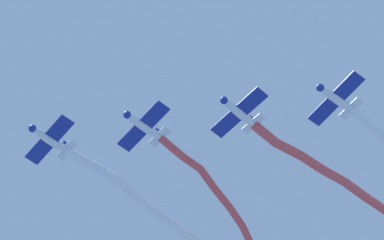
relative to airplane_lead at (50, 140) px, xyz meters
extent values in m
ellipsoid|color=silver|center=(0.09, -0.06, -0.01)|extent=(3.96, 3.02, 0.85)
sphere|color=navy|center=(-1.58, 1.04, -0.01)|extent=(1.01, 1.01, 0.73)
ellipsoid|color=#1E2847|center=(-0.35, 0.23, 0.31)|extent=(1.19, 1.05, 0.46)
cube|color=navy|center=(-0.03, 0.02, -0.12)|extent=(4.54, 5.85, 0.11)
cube|color=silver|center=(1.55, -1.03, 0.07)|extent=(1.97, 2.42, 0.09)
cube|color=navy|center=(1.48, -0.98, 0.51)|extent=(0.85, 0.62, 1.18)
cylinder|color=white|center=(2.82, -1.93, 0.01)|extent=(2.54, 2.12, 1.02)
cylinder|color=white|center=(4.83, -3.46, 0.06)|extent=(2.58, 2.29, 0.92)
cylinder|color=white|center=(6.99, -4.88, -0.18)|extent=(2.82, 1.95, 1.32)
cylinder|color=white|center=(9.12, -6.11, -0.52)|extent=(2.53, 1.98, 1.15)
cylinder|color=white|center=(11.33, -7.52, -0.72)|extent=(2.93, 2.25, 1.02)
cylinder|color=white|center=(13.69, -9.15, -1.04)|extent=(2.96, 2.39, 1.42)
sphere|color=white|center=(1.83, -1.21, -0.06)|extent=(0.84, 0.84, 0.84)
sphere|color=white|center=(3.82, -2.64, 0.09)|extent=(0.84, 0.84, 0.84)
sphere|color=white|center=(5.85, -4.28, 0.03)|extent=(0.84, 0.84, 0.84)
sphere|color=white|center=(8.13, -5.48, -0.40)|extent=(0.84, 0.84, 0.84)
sphere|color=white|center=(10.11, -6.75, -0.65)|extent=(0.84, 0.84, 0.84)
sphere|color=white|center=(12.54, -8.29, -0.80)|extent=(0.84, 0.84, 0.84)
ellipsoid|color=silver|center=(1.23, -8.74, 0.24)|extent=(3.96, 3.02, 0.85)
sphere|color=navy|center=(-0.44, -7.64, 0.24)|extent=(1.01, 1.01, 0.73)
ellipsoid|color=#1E2847|center=(0.79, -8.45, 0.56)|extent=(1.19, 1.05, 0.46)
cube|color=navy|center=(1.11, -8.66, 0.13)|extent=(4.54, 5.85, 0.11)
cube|color=silver|center=(2.69, -9.71, 0.32)|extent=(1.97, 2.42, 0.09)
cube|color=navy|center=(2.62, -9.66, 0.76)|extent=(0.85, 0.62, 1.18)
cylinder|color=#DB4C4C|center=(3.91, -10.53, -0.07)|extent=(2.45, 1.88, 1.31)
cylinder|color=#DB4C4C|center=(5.83, -11.81, -0.34)|extent=(2.37, 1.89, 0.77)
cylinder|color=#DB4C4C|center=(8.10, -12.86, -0.54)|extent=(2.88, 1.49, 1.09)
cylinder|color=#DB4C4C|center=(10.55, -13.63, -0.72)|extent=(2.55, 1.41, 0.73)
cylinder|color=#DB4C4C|center=(12.92, -14.33, -0.87)|extent=(2.69, 1.36, 1.05)
cylinder|color=#DB4C4C|center=(15.34, -14.86, -1.32)|extent=(2.70, 1.10, 1.31)
sphere|color=#DB4C4C|center=(2.97, -9.89, 0.19)|extent=(0.72, 0.72, 0.72)
sphere|color=#DB4C4C|center=(4.85, -11.17, -0.32)|extent=(0.72, 0.72, 0.72)
sphere|color=#DB4C4C|center=(6.81, -12.46, -0.37)|extent=(0.72, 0.72, 0.72)
sphere|color=#DB4C4C|center=(9.39, -13.26, -0.71)|extent=(0.72, 0.72, 0.72)
sphere|color=#DB4C4C|center=(11.72, -13.99, -0.72)|extent=(0.72, 0.72, 0.72)
sphere|color=#DB4C4C|center=(14.12, -14.66, -1.03)|extent=(0.72, 0.72, 0.72)
ellipsoid|color=silver|center=(2.37, -17.42, 0.49)|extent=(4.01, 2.91, 0.85)
sphere|color=navy|center=(0.66, -16.38, 0.49)|extent=(1.00, 1.00, 0.73)
ellipsoid|color=#1E2847|center=(1.92, -17.15, 0.81)|extent=(1.19, 1.03, 0.46)
cube|color=navy|center=(2.24, -17.34, 0.38)|extent=(4.39, 5.93, 0.11)
cube|color=silver|center=(3.86, -18.33, 0.57)|extent=(1.92, 2.44, 0.09)
cube|color=navy|center=(3.79, -18.29, 1.01)|extent=(0.87, 0.59, 1.18)
cylinder|color=#DB4C4C|center=(5.44, -19.17, 0.69)|extent=(3.15, 2.12, 1.45)
cylinder|color=#DB4C4C|center=(7.98, -20.80, 1.22)|extent=(3.23, 2.66, 1.57)
cylinder|color=#DB4C4C|center=(10.35, -22.63, 1.50)|extent=(2.80, 2.43, 0.93)
cylinder|color=#DB4C4C|center=(12.61, -24.42, 1.59)|extent=(2.93, 2.56, 1.15)
cylinder|color=#DB4C4C|center=(15.16, -26.19, 1.95)|extent=(3.42, 2.44, 1.48)
cylinder|color=#DB4C4C|center=(17.84, -27.88, 2.38)|extent=(3.17, 2.47, 1.30)
sphere|color=#DB4C4C|center=(4.15, -18.51, 0.44)|extent=(0.90, 0.90, 0.90)
sphere|color=#DB4C4C|center=(6.73, -19.83, 0.94)|extent=(0.90, 0.90, 0.90)
sphere|color=#DB4C4C|center=(9.23, -21.77, 1.51)|extent=(0.90, 0.90, 0.90)
sphere|color=#DB4C4C|center=(11.47, -23.49, 1.49)|extent=(0.90, 0.90, 0.90)
sphere|color=#DB4C4C|center=(13.75, -25.36, 1.69)|extent=(0.90, 0.90, 0.90)
sphere|color=#DB4C4C|center=(16.56, -27.02, 2.21)|extent=(0.90, 0.90, 0.90)
sphere|color=#DB4C4C|center=(19.12, -28.74, 2.55)|extent=(0.90, 0.90, 0.90)
ellipsoid|color=silver|center=(3.50, -26.10, 0.74)|extent=(3.84, 3.22, 0.85)
sphere|color=navy|center=(1.92, -24.89, 0.74)|extent=(1.02, 1.02, 0.73)
ellipsoid|color=#1E2847|center=(3.09, -25.78, 1.06)|extent=(1.18, 1.09, 0.46)
cube|color=navy|center=(3.39, -26.01, 0.63)|extent=(4.83, 5.69, 0.11)
cube|color=silver|center=(4.90, -27.16, 0.82)|extent=(2.08, 2.37, 0.09)
cube|color=navy|center=(4.83, -27.11, 1.26)|extent=(0.82, 0.67, 1.18)
cylinder|color=white|center=(6.29, -28.02, 0.91)|extent=(2.80, 1.99, 1.29)
cylinder|color=white|center=(8.63, -29.34, 1.12)|extent=(2.80, 2.05, 0.81)
sphere|color=white|center=(5.16, -27.37, 0.69)|extent=(0.80, 0.80, 0.80)
sphere|color=white|center=(7.43, -28.66, 1.12)|extent=(0.80, 0.80, 0.80)
camera|label=1|loc=(-29.52, -22.12, -51.49)|focal=63.22mm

